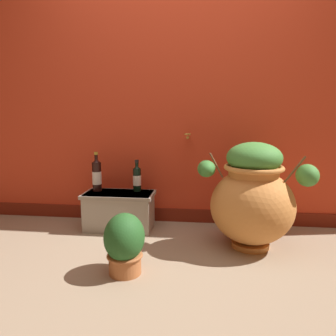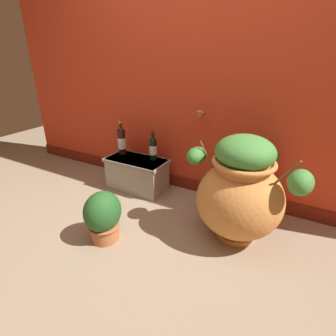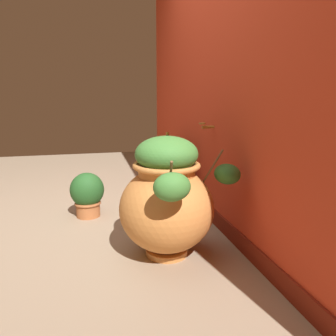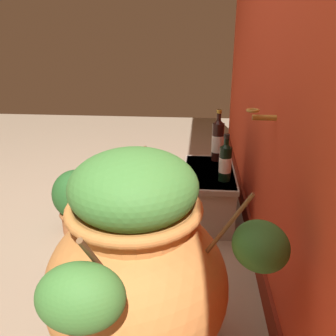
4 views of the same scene
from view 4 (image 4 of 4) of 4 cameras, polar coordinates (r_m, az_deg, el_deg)
ground_plane at (r=2.07m, az=-18.28°, el=-13.22°), size 7.00×7.00×0.00m
terracotta_urn at (r=1.22m, az=-4.95°, el=-15.88°), size 0.85×0.78×0.80m
stone_ledge at (r=2.27m, az=6.61°, el=-3.97°), size 0.61×0.32×0.32m
wine_bottle_left at (r=2.37m, az=8.15°, el=4.65°), size 0.08×0.08×0.35m
wine_bottle_middle at (r=2.04m, az=9.35°, el=1.15°), size 0.07×0.07×0.28m
potted_shrub at (r=2.15m, az=-14.57°, el=-5.14°), size 0.26×0.29×0.39m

